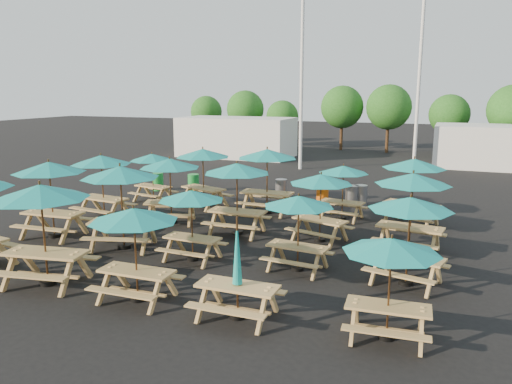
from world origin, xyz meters
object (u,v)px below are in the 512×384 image
at_px(picnic_unit_3, 152,160).
at_px(waste_bin_3, 323,192).
at_px(picnic_unit_18, 413,183).
at_px(waste_bin_0, 158,182).
at_px(picnic_unit_1, 49,172).
at_px(picnic_unit_5, 120,177).
at_px(picnic_unit_8, 134,220).
at_px(picnic_unit_12, 237,277).
at_px(picnic_unit_7, 203,156).
at_px(picnic_unit_19, 414,167).
at_px(waste_bin_4, 352,196).
at_px(waste_bin_5, 361,195).
at_px(picnic_unit_9, 191,199).
at_px(picnic_unit_4, 41,197).
at_px(picnic_unit_11, 267,157).
at_px(waste_bin_2, 281,189).
at_px(picnic_unit_14, 321,183).
at_px(picnic_unit_17, 410,208).
at_px(picnic_unit_10, 237,172).
at_px(picnic_unit_16, 391,251).
at_px(picnic_unit_13, 299,205).
at_px(picnic_unit_6, 170,167).
at_px(waste_bin_1, 194,183).
at_px(picnic_unit_2, 101,163).

height_order(picnic_unit_3, waste_bin_3, picnic_unit_3).
relative_size(picnic_unit_18, waste_bin_0, 2.92).
height_order(picnic_unit_1, picnic_unit_5, picnic_unit_5).
distance_m(picnic_unit_8, picnic_unit_12, 2.69).
relative_size(picnic_unit_7, picnic_unit_19, 1.02).
distance_m(picnic_unit_8, waste_bin_4, 11.83).
height_order(picnic_unit_19, waste_bin_5, picnic_unit_19).
bearing_deg(picnic_unit_1, picnic_unit_8, -34.73).
bearing_deg(picnic_unit_12, picnic_unit_5, 148.83).
xyz_separation_m(picnic_unit_9, picnic_unit_18, (5.66, 2.96, 0.32)).
xyz_separation_m(picnic_unit_1, picnic_unit_4, (2.85, -3.27, 0.03)).
bearing_deg(picnic_unit_11, picnic_unit_18, -28.12).
bearing_deg(waste_bin_2, picnic_unit_14, -60.69).
xyz_separation_m(picnic_unit_17, waste_bin_4, (-2.90, 8.16, -1.52)).
bearing_deg(picnic_unit_10, picnic_unit_16, -45.21).
relative_size(picnic_unit_13, waste_bin_5, 2.45).
bearing_deg(picnic_unit_7, picnic_unit_4, -70.04).
xyz_separation_m(picnic_unit_7, waste_bin_5, (5.99, 2.70, -1.68)).
relative_size(picnic_unit_19, waste_bin_4, 3.25).
height_order(picnic_unit_4, picnic_unit_18, picnic_unit_4).
xyz_separation_m(picnic_unit_8, picnic_unit_11, (-0.09, 8.86, 0.30)).
relative_size(picnic_unit_11, picnic_unit_16, 1.24).
relative_size(picnic_unit_7, picnic_unit_13, 1.35).
relative_size(picnic_unit_12, waste_bin_3, 2.63).
relative_size(picnic_unit_8, waste_bin_5, 2.61).
bearing_deg(picnic_unit_12, picnic_unit_3, 131.17).
height_order(picnic_unit_8, waste_bin_4, picnic_unit_8).
distance_m(picnic_unit_8, waste_bin_0, 13.09).
bearing_deg(picnic_unit_12, picnic_unit_16, 4.28).
xyz_separation_m(picnic_unit_10, picnic_unit_11, (-0.07, 3.07, 0.11)).
bearing_deg(picnic_unit_12, picnic_unit_1, 157.81).
bearing_deg(picnic_unit_4, waste_bin_3, 61.70).
bearing_deg(waste_bin_3, picnic_unit_10, -103.51).
xyz_separation_m(picnic_unit_16, waste_bin_0, (-12.11, 10.98, -1.36)).
bearing_deg(waste_bin_0, picnic_unit_5, -64.21).
distance_m(picnic_unit_6, picnic_unit_8, 6.82).
distance_m(picnic_unit_11, waste_bin_4, 4.21).
xyz_separation_m(picnic_unit_1, picnic_unit_5, (2.85, -0.15, 0.04)).
relative_size(picnic_unit_12, picnic_unit_16, 1.08).
bearing_deg(picnic_unit_1, picnic_unit_5, -6.96).
xyz_separation_m(waste_bin_1, waste_bin_3, (6.19, 0.24, 0.00)).
distance_m(picnic_unit_9, picnic_unit_19, 8.22).
distance_m(picnic_unit_17, waste_bin_2, 10.60).
relative_size(picnic_unit_1, picnic_unit_19, 0.92).
height_order(picnic_unit_18, picnic_unit_19, picnic_unit_19).
height_order(waste_bin_2, waste_bin_5, same).
bearing_deg(picnic_unit_17, picnic_unit_5, -165.73).
bearing_deg(waste_bin_5, picnic_unit_2, -146.10).
relative_size(picnic_unit_7, waste_bin_3, 3.31).
relative_size(picnic_unit_7, waste_bin_4, 3.31).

